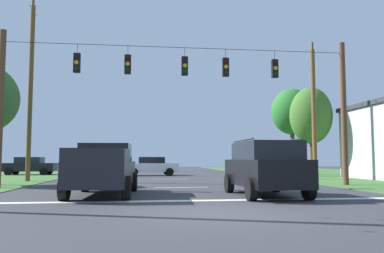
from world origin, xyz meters
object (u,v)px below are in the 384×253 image
at_px(pickup_truck, 104,169).
at_px(tree_roadside_right, 292,112).
at_px(overhead_signal_span, 181,100).
at_px(distant_car_crossing_white, 151,166).
at_px(tree_roadside_far_right, 311,116).
at_px(utility_pole_near_left, 31,89).
at_px(utility_pole_mid_right, 314,110).
at_px(suv_black, 265,167).
at_px(distant_car_oncoming, 29,166).

height_order(pickup_truck, tree_roadside_right, tree_roadside_right).
bearing_deg(overhead_signal_span, distant_car_crossing_white, 94.93).
bearing_deg(tree_roadside_far_right, utility_pole_near_left, -170.01).
bearing_deg(utility_pole_mid_right, tree_roadside_right, 78.92).
bearing_deg(tree_roadside_far_right, overhead_signal_span, -140.04).
height_order(suv_black, utility_pole_near_left, utility_pole_near_left).
height_order(suv_black, distant_car_crossing_white, suv_black).
distance_m(distant_car_crossing_white, distant_car_oncoming, 10.55).
height_order(suv_black, tree_roadside_right, tree_roadside_right).
relative_size(distant_car_oncoming, utility_pole_near_left, 0.38).
bearing_deg(overhead_signal_span, tree_roadside_right, 50.49).
distance_m(pickup_truck, tree_roadside_far_right, 19.65).
xyz_separation_m(suv_black, utility_pole_near_left, (-11.36, 10.85, 4.55)).
distance_m(suv_black, tree_roadside_far_right, 16.83).
relative_size(suv_black, utility_pole_mid_right, 0.52).
distance_m(overhead_signal_span, tree_roadside_right, 17.20).
xyz_separation_m(overhead_signal_span, utility_pole_near_left, (-8.74, 5.58, 1.33)).
xyz_separation_m(utility_pole_mid_right, tree_roadside_far_right, (1.37, 3.59, 0.03)).
xyz_separation_m(utility_pole_mid_right, tree_roadside_right, (1.53, 7.81, 0.82)).
distance_m(distant_car_crossing_white, utility_pole_near_left, 11.91).
distance_m(suv_black, utility_pole_near_left, 16.35).
bearing_deg(pickup_truck, tree_roadside_far_right, 43.23).
distance_m(overhead_signal_span, utility_pole_near_left, 10.46).
distance_m(overhead_signal_span, distant_car_crossing_white, 13.90).
distance_m(pickup_truck, utility_pole_near_left, 12.12).
relative_size(distant_car_crossing_white, utility_pole_near_left, 0.39).
relative_size(utility_pole_mid_right, tree_roadside_right, 1.24).
bearing_deg(utility_pole_near_left, overhead_signal_span, -32.58).
xyz_separation_m(suv_black, utility_pole_mid_right, (6.77, 10.69, 3.53)).
bearing_deg(overhead_signal_span, suv_black, -63.55).
xyz_separation_m(distant_car_crossing_white, tree_roadside_right, (12.08, -0.16, 4.62)).
xyz_separation_m(overhead_signal_span, pickup_truck, (-3.30, -4.20, -3.31)).
relative_size(suv_black, tree_roadside_right, 0.65).
bearing_deg(distant_car_oncoming, pickup_truck, -67.93).
relative_size(pickup_truck, utility_pole_mid_right, 0.60).
distance_m(distant_car_crossing_white, tree_roadside_right, 12.93).
height_order(suv_black, utility_pole_mid_right, utility_pole_mid_right).
distance_m(pickup_truck, distant_car_crossing_white, 17.74).
distance_m(suv_black, utility_pole_mid_right, 13.14).
height_order(tree_roadside_right, tree_roadside_far_right, tree_roadside_right).
distance_m(utility_pole_near_left, tree_roadside_right, 21.10).
distance_m(pickup_truck, suv_black, 6.02).
height_order(utility_pole_near_left, tree_roadside_right, utility_pole_near_left).
relative_size(pickup_truck, tree_roadside_far_right, 0.81).
distance_m(overhead_signal_span, pickup_truck, 6.29).
bearing_deg(tree_roadside_right, tree_roadside_far_right, -92.10).
height_order(suv_black, distant_car_oncoming, suv_black).
xyz_separation_m(suv_black, tree_roadside_far_right, (8.14, 14.29, 3.57)).
xyz_separation_m(distant_car_crossing_white, utility_pole_mid_right, (10.55, -7.97, 3.81)).
xyz_separation_m(pickup_truck, distant_car_oncoming, (-8.12, 20.03, -0.18)).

